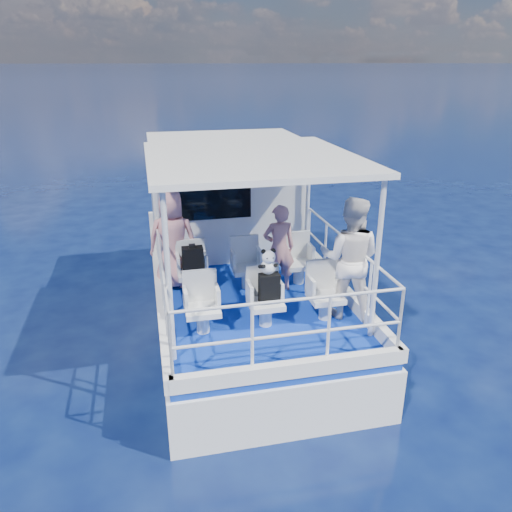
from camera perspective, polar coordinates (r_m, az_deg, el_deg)
The scene contains 20 objects.
ground at distance 8.64m, azimuth -0.71°, elevation -9.58°, with size 2000.00×2000.00×0.00m, color #08123B.
hull at distance 9.49m, azimuth -1.98°, elevation -6.54°, with size 3.00×7.00×1.60m, color white.
deck at distance 9.13m, azimuth -2.05°, elevation -1.82°, with size 2.90×6.90×0.10m, color navy.
cabin at distance 9.97m, azimuth -3.55°, elevation 7.16°, with size 2.85×2.00×2.20m, color white.
canopy at distance 7.33m, azimuth -0.49°, elevation 11.13°, with size 3.00×3.20×0.08m, color white.
canopy_posts at distance 7.57m, azimuth -0.38°, elevation 2.54°, with size 2.77×2.97×2.20m.
railings at distance 7.49m, azimuth 0.16°, elevation -2.59°, with size 2.84×3.59×1.00m, color white, non-canonical shape.
seat_port_fwd at distance 8.19m, azimuth -7.21°, elevation -2.97°, with size 0.48×0.46×0.38m, color white.
seat_center_fwd at distance 8.31m, azimuth -1.03°, elevation -2.42°, with size 0.48×0.46×0.38m, color white.
seat_stbd_fwd at distance 8.52m, azimuth 4.91°, elevation -1.88°, with size 0.48×0.46×0.38m, color white.
seat_port_aft at distance 7.03m, azimuth -6.10°, elevation -7.24°, with size 0.48×0.46×0.38m, color white.
seat_center_aft at distance 7.17m, azimuth 1.10°, elevation -6.52°, with size 0.48×0.46×0.38m, color white.
seat_stbd_aft at distance 7.41m, azimuth 7.91°, elevation -5.75°, with size 0.48×0.46×0.38m, color white.
passenger_port_fwd at distance 8.26m, azimuth -9.49°, elevation 1.81°, with size 0.61×0.44×1.64m, color pink.
passenger_stbd_fwd at distance 8.06m, azimuth 2.64°, elevation 0.89°, with size 0.53×0.35×1.45m, color tan.
passenger_stbd_aft at distance 7.28m, azimuth 10.66°, elevation -0.27°, with size 0.88×0.68×1.81m, color white.
backpack_port at distance 7.97m, azimuth -7.23°, elevation -0.49°, with size 0.33×0.19×0.44m, color black.
backpack_center at distance 6.96m, azimuth 1.51°, elevation -3.70°, with size 0.28×0.16×0.43m, color black.
compact_camera at distance 7.87m, azimuth -7.34°, elevation 1.16°, with size 0.10×0.06×0.06m, color black.
panda at distance 6.82m, azimuth 1.42°, elevation -0.63°, with size 0.23×0.20×0.36m, color white, non-canonical shape.
Camera 1 is at (-1.53, -7.25, 4.45)m, focal length 35.00 mm.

